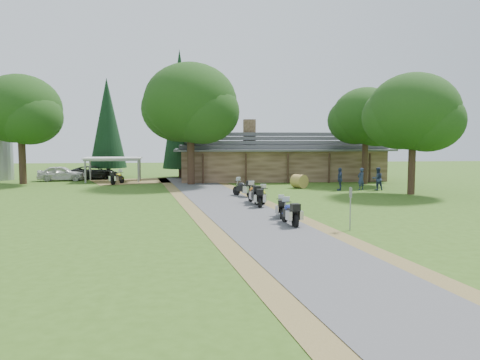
{
  "coord_description": "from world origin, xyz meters",
  "views": [
    {
      "loc": [
        -3.0,
        -23.82,
        4.14
      ],
      "look_at": [
        -0.03,
        5.09,
        1.6
      ],
      "focal_mm": 35.0,
      "sensor_mm": 36.0,
      "label": 1
    }
  ],
  "objects": [
    {
      "name": "oak_driveway",
      "position": [
        13.41,
        9.69,
        5.0
      ],
      "size": [
        6.74,
        6.74,
        10.0
      ],
      "primitive_type": null,
      "color": "#14330F",
      "rests_on": "ground"
    },
    {
      "name": "ground",
      "position": [
        0.0,
        0.0,
        0.0
      ],
      "size": [
        120.0,
        120.0,
        0.0
      ],
      "primitive_type": "plane",
      "color": "#355417",
      "rests_on": "ground"
    },
    {
      "name": "person_c",
      "position": [
        8.9,
        12.82,
        1.08
      ],
      "size": [
        0.6,
        0.71,
        2.16
      ],
      "primitive_type": "imported",
      "rotation": [
        0.0,
        0.0,
        4.43
      ],
      "color": "navy",
      "rests_on": "ground"
    },
    {
      "name": "oak_lodge_right",
      "position": [
        12.91,
        17.97,
        5.06
      ],
      "size": [
        6.12,
        6.12,
        10.12
      ],
      "primitive_type": null,
      "color": "#14330F",
      "rests_on": "ground"
    },
    {
      "name": "motorcycle_row_b",
      "position": [
        1.7,
        0.41,
        0.57
      ],
      "size": [
        0.83,
        1.73,
        1.13
      ],
      "primitive_type": null,
      "rotation": [
        0.0,
        0.0,
        1.39
      ],
      "color": "#979A9D",
      "rests_on": "ground"
    },
    {
      "name": "oak_lodge_left",
      "position": [
        -3.11,
        19.01,
        5.98
      ],
      "size": [
        8.47,
        8.47,
        11.96
      ],
      "primitive_type": null,
      "color": "#14330F",
      "rests_on": "ground"
    },
    {
      "name": "car_dark_suv",
      "position": [
        -13.1,
        25.67,
        1.05
      ],
      "size": [
        3.1,
        5.77,
        2.1
      ],
      "primitive_type": "imported",
      "rotation": [
        0.0,
        0.0,
        1.72
      ],
      "color": "black",
      "rests_on": "ground"
    },
    {
      "name": "motorcycle_carport_a",
      "position": [
        -9.87,
        20.09,
        0.66
      ],
      "size": [
        1.31,
        2.02,
        1.32
      ],
      "primitive_type": null,
      "rotation": [
        0.0,
        0.0,
        1.19
      ],
      "color": "yellow",
      "rests_on": "ground"
    },
    {
      "name": "sign_post",
      "position": [
        4.13,
        -3.46,
        0.99
      ],
      "size": [
        0.36,
        0.06,
        1.98
      ],
      "primitive_type": null,
      "color": "gray",
      "rests_on": "ground"
    },
    {
      "name": "motorcycle_row_e",
      "position": [
        0.65,
        9.59,
        0.68
      ],
      "size": [
        1.61,
        2.01,
        1.35
      ],
      "primitive_type": null,
      "rotation": [
        0.0,
        0.0,
        2.14
      ],
      "color": "black",
      "rests_on": "ground"
    },
    {
      "name": "person_b",
      "position": [
        11.99,
        12.67,
        1.09
      ],
      "size": [
        0.65,
        0.49,
        2.18
      ],
      "primitive_type": "imported",
      "rotation": [
        0.0,
        0.0,
        3.21
      ],
      "color": "navy",
      "rests_on": "ground"
    },
    {
      "name": "cedar_near",
      "position": [
        -4.24,
        27.09,
        6.84
      ],
      "size": [
        3.85,
        3.85,
        13.68
      ],
      "primitive_type": "cone",
      "color": "black",
      "rests_on": "ground"
    },
    {
      "name": "motorcycle_row_a",
      "position": [
        1.67,
        -1.87,
        0.65
      ],
      "size": [
        0.88,
        1.96,
        1.3
      ],
      "primitive_type": null,
      "rotation": [
        0.0,
        0.0,
        1.71
      ],
      "color": "navy",
      "rests_on": "ground"
    },
    {
      "name": "hay_bale",
      "position": [
        6.05,
        14.96,
        0.58
      ],
      "size": [
        1.54,
        1.51,
        1.16
      ],
      "primitive_type": "cylinder",
      "rotation": [
        1.57,
        0.0,
        0.56
      ],
      "color": "#A4823C",
      "rests_on": "ground"
    },
    {
      "name": "lodge",
      "position": [
        6.0,
        24.0,
        2.45
      ],
      "size": [
        21.4,
        9.4,
        4.9
      ],
      "primitive_type": null,
      "color": "brown",
      "rests_on": "ground"
    },
    {
      "name": "motorcycle_row_d",
      "position": [
        0.91,
        5.82,
        0.69
      ],
      "size": [
        0.9,
        2.09,
        1.39
      ],
      "primitive_type": null,
      "rotation": [
        0.0,
        0.0,
        1.69
      ],
      "color": "#BE6419",
      "rests_on": "ground"
    },
    {
      "name": "oak_silo",
      "position": [
        -18.63,
        21.2,
        5.58
      ],
      "size": [
        7.39,
        7.39,
        11.17
      ],
      "primitive_type": null,
      "color": "#14330F",
      "rests_on": "ground"
    },
    {
      "name": "car_white_sedan",
      "position": [
        -15.97,
        24.13,
        0.95
      ],
      "size": [
        2.92,
        5.89,
        1.9
      ],
      "primitive_type": "imported",
      "rotation": [
        0.0,
        0.0,
        1.66
      ],
      "color": "silver",
      "rests_on": "ground"
    },
    {
      "name": "motorcycle_row_c",
      "position": [
        1.28,
        4.53,
        0.65
      ],
      "size": [
        1.15,
        2.0,
        1.3
      ],
      "primitive_type": null,
      "rotation": [
        0.0,
        0.0,
        1.27
      ],
      "color": "yellow",
      "rests_on": "ground"
    },
    {
      "name": "cedar_far",
      "position": [
        -12.12,
        28.47,
        5.38
      ],
      "size": [
        3.95,
        3.95,
        10.77
      ],
      "primitive_type": "cone",
      "color": "black",
      "rests_on": "ground"
    },
    {
      "name": "driveway",
      "position": [
        -0.5,
        4.0,
        0.0
      ],
      "size": [
        51.95,
        51.95,
        0.0
      ],
      "primitive_type": "plane",
      "rotation": [
        0.0,
        0.0,
        0.14
      ],
      "color": "#49494C",
      "rests_on": "ground"
    },
    {
      "name": "carport",
      "position": [
        -10.68,
        23.04,
        1.18
      ],
      "size": [
        5.68,
        3.98,
        2.36
      ],
      "primitive_type": null,
      "rotation": [
        0.0,
        0.0,
        0.07
      ],
      "color": "silver",
      "rests_on": "ground"
    },
    {
      "name": "person_a",
      "position": [
        10.78,
        13.13,
        1.06
      ],
      "size": [
        0.73,
        0.65,
        2.11
      ],
      "primitive_type": "imported",
      "rotation": [
        0.0,
        0.0,
        3.6
      ],
      "color": "navy",
      "rests_on": "ground"
    }
  ]
}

